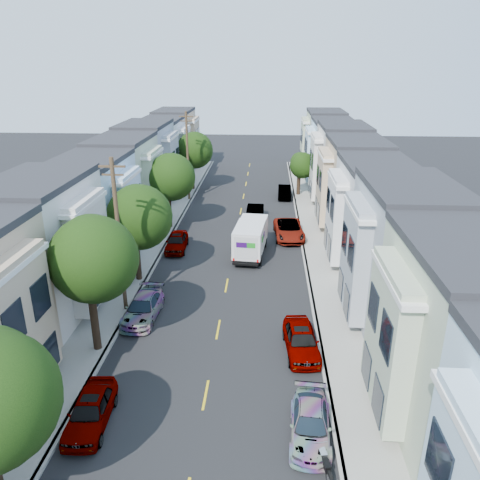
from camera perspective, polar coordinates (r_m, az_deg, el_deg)
The scene contains 26 objects.
ground at distance 29.17m, azimuth -2.68°, elevation -10.86°, with size 160.00×160.00×0.00m, color black.
road_slab at distance 42.58m, azimuth -0.61°, elevation -0.13°, with size 12.00×70.00×0.02m, color black.
curb_left at distance 43.38m, azimuth -8.60°, elevation 0.13°, with size 0.30×70.00×0.15m, color gray.
curb_right at distance 42.59m, azimuth 7.54°, elevation -0.22°, with size 0.30×70.00×0.15m, color gray.
sidewalk_left at distance 43.66m, azimuth -10.27°, elevation 0.16°, with size 2.60×70.00×0.15m, color gray.
sidewalk_right at distance 42.71m, azimuth 9.28°, elevation -0.25°, with size 2.60×70.00×0.15m, color gray.
centerline at distance 42.58m, azimuth -0.61°, elevation -0.14°, with size 0.12×70.00×0.01m, color gold.
townhouse_row_left at distance 44.72m, azimuth -15.01°, elevation 0.17°, with size 5.00×70.00×8.50m, color silver.
townhouse_row_right at distance 43.30m, azimuth 14.28°, elevation -0.45°, with size 5.00×70.00×8.50m, color silver.
tree_b at distance 25.78m, azimuth -17.58°, elevation -2.29°, with size 4.70×4.70×8.00m.
tree_c at distance 34.02m, azimuth -12.31°, elevation 2.70°, with size 4.70×4.70×7.34m.
tree_d at distance 44.93m, azimuth -8.46°, elevation 7.57°, with size 4.50×4.50×7.36m.
tree_e at distance 58.99m, azimuth -5.63°, elevation 10.82°, with size 4.51×4.51×7.28m.
tree_far_r at distance 56.85m, azimuth 7.55°, elevation 8.96°, with size 3.10×3.10×5.24m.
utility_pole_near at distance 29.93m, azimuth -14.53°, elevation 0.32°, with size 1.60×0.26×10.00m.
utility_pole_far at distance 54.36m, azimuth -6.40°, elevation 10.08°, with size 1.60×0.26×10.00m.
fedex_truck at distance 39.04m, azimuth 1.31°, elevation 0.35°, with size 2.30×5.97×2.86m.
lead_sedan at distance 47.99m, azimuth 1.81°, elevation 3.28°, with size 1.58×4.48×1.49m, color black.
parked_left_b at distance 23.31m, azimuth -17.77°, elevation -19.22°, with size 1.70×4.43×1.44m, color black.
parked_left_c at distance 30.63m, azimuth -11.72°, elevation -8.12°, with size 1.96×4.65×1.40m, color #B6BDC2.
parked_left_d at distance 40.78m, azimuth -7.72°, elevation -0.22°, with size 1.72×4.50×1.46m, color #3C0D03.
parked_right_a at distance 22.04m, azimuth 8.56°, elevation -21.35°, with size 1.76×4.18×1.26m, color slate.
parked_right_b at distance 26.99m, azimuth 7.47°, elevation -12.01°, with size 1.81×4.72×1.53m, color white.
parked_right_c at distance 43.35m, azimuth 5.97°, elevation 1.23°, with size 2.56×5.56×1.54m, color black.
parked_right_d at distance 56.26m, azimuth 5.45°, elevation 5.84°, with size 1.50×4.26×1.42m, color #12193C.
motorcycle at distance 20.96m, azimuth 10.21°, elevation -25.08°, with size 0.27×1.96×0.78m.
Camera 1 is at (2.80, -24.59, 15.42)m, focal length 35.00 mm.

